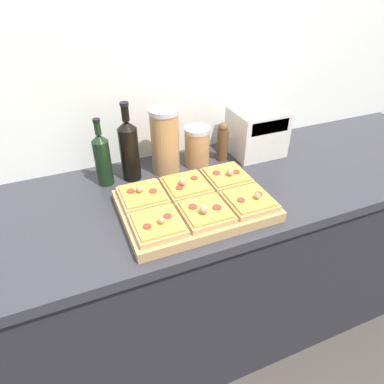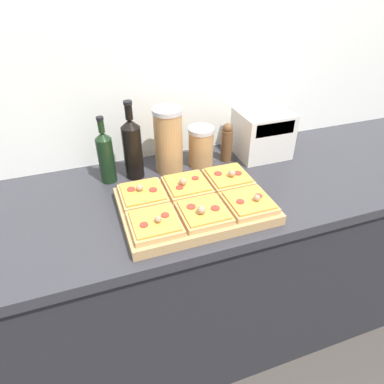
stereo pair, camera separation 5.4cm
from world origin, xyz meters
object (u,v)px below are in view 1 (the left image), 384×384
Objects in this scene: olive_oil_bottle at (103,158)px; wine_bottle at (129,149)px; cutting_board at (195,205)px; grain_jar_short at (197,146)px; pepper_mill at (223,142)px; toaster_oven at (257,132)px; grain_jar_tall at (165,141)px.

wine_bottle reaches higher than olive_oil_bottle.
cutting_board is 3.02× the size of grain_jar_short.
wine_bottle is at bearing 180.00° from grain_jar_short.
pepper_mill is 0.70× the size of toaster_oven.
cutting_board is 0.39m from pepper_mill.
wine_bottle reaches higher than pepper_mill.
olive_oil_bottle reaches higher than cutting_board.
pepper_mill is (0.25, 0.29, 0.07)m from cutting_board.
grain_jar_tall is at bearing 0.00° from olive_oil_bottle.
wine_bottle is 0.29m from grain_jar_short.
grain_jar_short is at bearing 0.00° from wine_bottle.
pepper_mill is (0.26, 0.00, -0.05)m from grain_jar_tall.
grain_jar_short is at bearing -0.00° from grain_jar_tall.
toaster_oven is at bearing -0.29° from pepper_mill.
wine_bottle is 1.28× the size of toaster_oven.
grain_jar_tall is at bearing 179.89° from toaster_oven.
grain_jar_short is 0.12m from pepper_mill.
olive_oil_bottle is at bearing -180.00° from grain_jar_tall.
grain_jar_tall is 1.56× the size of pepper_mill.
grain_jar_tall reaches higher than cutting_board.
olive_oil_bottle is 0.68m from toaster_oven.
wine_bottle is 0.41m from pepper_mill.
grain_jar_short is 0.29m from toaster_oven.
pepper_mill is at bearing 0.00° from grain_jar_short.
wine_bottle is (0.10, 0.00, 0.02)m from olive_oil_bottle.
cutting_board is 0.40m from olive_oil_bottle.
olive_oil_bottle is 1.00× the size of grain_jar_tall.
olive_oil_bottle is 1.10× the size of toaster_oven.
wine_bottle is 1.85× the size of grain_jar_short.
toaster_oven is at bearing -0.07° from olive_oil_bottle.
grain_jar_tall is (0.15, 0.00, 0.01)m from wine_bottle.
grain_jar_short is (0.14, -0.00, -0.05)m from grain_jar_tall.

